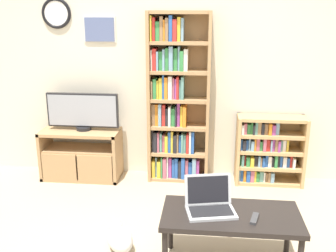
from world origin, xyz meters
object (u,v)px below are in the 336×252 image
Objects in this scene: laptop at (210,202)px; television at (83,111)px; bookshelf_short at (266,150)px; cat at (120,239)px; coffee_table at (231,220)px; remote_near_laptop at (255,219)px; bookshelf_tall at (175,104)px; tv_stand at (81,154)px.

television is at bearing 121.10° from laptop.
bookshelf_short is (2.14, 0.05, -0.42)m from television.
television is 1.05× the size of bookshelf_short.
laptop is 0.86m from cat.
coffee_table is 0.19m from remote_near_laptop.
remote_near_laptop is at bearing -31.10° from laptop.
laptop is at bearing -42.69° from cat.
bookshelf_short is at bearing -0.45° from bookshelf_tall.
tv_stand is 1.10× the size of television.
bookshelf_tall is (1.12, 0.10, 0.62)m from tv_stand.
tv_stand is at bearing 137.18° from coffee_table.
remote_near_laptop is 0.39× the size of cat.
coffee_table is at bearing -43.81° from cat.
tv_stand is at bearing -177.50° from bookshelf_short.
tv_stand is 2.21× the size of laptop.
laptop reaches higher than tv_stand.
cat is (-1.39, -1.53, -0.28)m from bookshelf_short.
bookshelf_tall is 1.83m from coffee_table.
television reaches higher than tv_stand.
remote_near_laptop is at bearing -67.01° from bookshelf_tall.
bookshelf_tall is 1.18m from bookshelf_short.
coffee_table is (0.57, -1.67, -0.50)m from bookshelf_tall.
television is at bearing 135.72° from coffee_table.
tv_stand reaches higher than coffee_table.
tv_stand is 2.31m from coffee_table.
laptop reaches higher than cat.
bookshelf_short is (1.06, -0.01, -0.53)m from bookshelf_tall.
remote_near_laptop is at bearing -41.45° from tv_stand.
television is 1.98× the size of cat.
remote_near_laptop reaches higher than coffee_table.
bookshelf_tall is at bearing 42.36° from cat.
bookshelf_tall is 1.94m from remote_near_laptop.
tv_stand is 0.52m from television.
bookshelf_tall is 1.85× the size of coffee_table.
laptop is (-0.65, -1.62, 0.14)m from bookshelf_short.
bookshelf_tall is 11.74× the size of remote_near_laptop.
television is (0.04, 0.04, 0.52)m from tv_stand.
coffee_table is at bearing -71.06° from bookshelf_tall.
television is 5.08× the size of remote_near_laptop.
television reaches higher than remote_near_laptop.
bookshelf_tall is 1.72m from laptop.
laptop reaches higher than remote_near_laptop.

